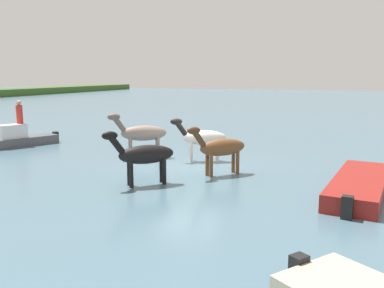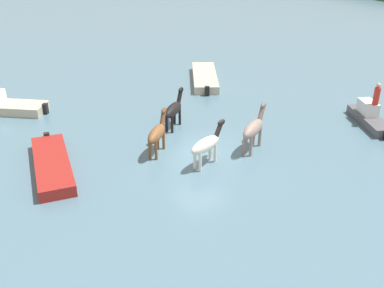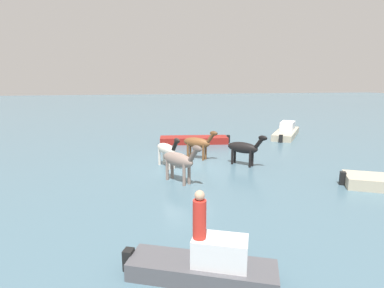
{
  "view_description": "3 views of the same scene",
  "coord_description": "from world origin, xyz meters",
  "px_view_note": "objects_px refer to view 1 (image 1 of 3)",
  "views": [
    {
      "loc": [
        -15.32,
        -5.94,
        3.65
      ],
      "look_at": [
        -0.42,
        -0.41,
        0.99
      ],
      "focal_mm": 38.85,
      "sensor_mm": 36.0,
      "label": 1
    },
    {
      "loc": [
        15.94,
        -9.1,
        9.62
      ],
      "look_at": [
        0.56,
        -0.73,
        0.9
      ],
      "focal_mm": 40.98,
      "sensor_mm": 36.0,
      "label": 2
    },
    {
      "loc": [
        3.01,
        16.22,
        4.84
      ],
      "look_at": [
        -0.45,
        -0.89,
        1.14
      ],
      "focal_mm": 28.5,
      "sensor_mm": 36.0,
      "label": 3
    }
  ],
  "objects_px": {
    "horse_pinto_flank": "(221,148)",
    "horse_chestnut_trailing": "(202,138)",
    "horse_gray_outer": "(144,155)",
    "boat_tender_starboard": "(359,187)",
    "boat_launch_far": "(20,140)",
    "person_watcher_seated": "(19,113)",
    "horse_dun_straggler": "(142,133)"
  },
  "relations": [
    {
      "from": "horse_gray_outer",
      "to": "boat_launch_far",
      "type": "distance_m",
      "value": 10.58
    },
    {
      "from": "horse_chestnut_trailing",
      "to": "person_watcher_seated",
      "type": "height_order",
      "value": "person_watcher_seated"
    },
    {
      "from": "horse_pinto_flank",
      "to": "person_watcher_seated",
      "type": "distance_m",
      "value": 11.81
    },
    {
      "from": "horse_pinto_flank",
      "to": "boat_launch_far",
      "type": "relative_size",
      "value": 0.52
    },
    {
      "from": "horse_gray_outer",
      "to": "horse_dun_straggler",
      "type": "bearing_deg",
      "value": -104.13
    },
    {
      "from": "horse_chestnut_trailing",
      "to": "boat_launch_far",
      "type": "bearing_deg",
      "value": -24.03
    },
    {
      "from": "horse_dun_straggler",
      "to": "horse_pinto_flank",
      "type": "height_order",
      "value": "horse_dun_straggler"
    },
    {
      "from": "horse_chestnut_trailing",
      "to": "boat_launch_far",
      "type": "height_order",
      "value": "horse_chestnut_trailing"
    },
    {
      "from": "horse_pinto_flank",
      "to": "boat_tender_starboard",
      "type": "height_order",
      "value": "horse_pinto_flank"
    },
    {
      "from": "boat_tender_starboard",
      "to": "horse_dun_straggler",
      "type": "bearing_deg",
      "value": 81.36
    },
    {
      "from": "horse_gray_outer",
      "to": "person_watcher_seated",
      "type": "height_order",
      "value": "person_watcher_seated"
    },
    {
      "from": "horse_gray_outer",
      "to": "boat_tender_starboard",
      "type": "relative_size",
      "value": 0.37
    },
    {
      "from": "person_watcher_seated",
      "to": "boat_launch_far",
      "type": "bearing_deg",
      "value": -162.45
    },
    {
      "from": "horse_pinto_flank",
      "to": "boat_tender_starboard",
      "type": "xyz_separation_m",
      "value": [
        -0.76,
        -4.74,
        -0.84
      ]
    },
    {
      "from": "boat_launch_far",
      "to": "person_watcher_seated",
      "type": "height_order",
      "value": "person_watcher_seated"
    },
    {
      "from": "horse_dun_straggler",
      "to": "boat_launch_far",
      "type": "height_order",
      "value": "horse_dun_straggler"
    },
    {
      "from": "boat_tender_starboard",
      "to": "horse_gray_outer",
      "type": "bearing_deg",
      "value": 110.13
    },
    {
      "from": "horse_chestnut_trailing",
      "to": "person_watcher_seated",
      "type": "bearing_deg",
      "value": -24.84
    },
    {
      "from": "horse_chestnut_trailing",
      "to": "horse_pinto_flank",
      "type": "bearing_deg",
      "value": 102.1
    },
    {
      "from": "horse_gray_outer",
      "to": "person_watcher_seated",
      "type": "xyz_separation_m",
      "value": [
        4.77,
        9.54,
        0.68
      ]
    },
    {
      "from": "horse_pinto_flank",
      "to": "horse_chestnut_trailing",
      "type": "height_order",
      "value": "horse_pinto_flank"
    },
    {
      "from": "horse_dun_straggler",
      "to": "boat_tender_starboard",
      "type": "xyz_separation_m",
      "value": [
        -2.6,
        -8.89,
        -0.92
      ]
    },
    {
      "from": "horse_dun_straggler",
      "to": "horse_chestnut_trailing",
      "type": "xyz_separation_m",
      "value": [
        0.26,
        -2.72,
        -0.09
      ]
    },
    {
      "from": "horse_dun_straggler",
      "to": "horse_pinto_flank",
      "type": "relative_size",
      "value": 1.19
    },
    {
      "from": "horse_chestnut_trailing",
      "to": "horse_gray_outer",
      "type": "height_order",
      "value": "horse_gray_outer"
    },
    {
      "from": "horse_dun_straggler",
      "to": "boat_tender_starboard",
      "type": "height_order",
      "value": "horse_dun_straggler"
    },
    {
      "from": "horse_chestnut_trailing",
      "to": "boat_tender_starboard",
      "type": "bearing_deg",
      "value": 132.8
    },
    {
      "from": "horse_chestnut_trailing",
      "to": "boat_launch_far",
      "type": "distance_m",
      "value": 10.06
    },
    {
      "from": "person_watcher_seated",
      "to": "horse_chestnut_trailing",
      "type": "bearing_deg",
      "value": -92.45
    },
    {
      "from": "horse_pinto_flank",
      "to": "horse_chestnut_trailing",
      "type": "relative_size",
      "value": 0.85
    },
    {
      "from": "boat_tender_starboard",
      "to": "boat_launch_far",
      "type": "bearing_deg",
      "value": 86.68
    },
    {
      "from": "person_watcher_seated",
      "to": "horse_gray_outer",
      "type": "bearing_deg",
      "value": -116.58
    }
  ]
}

